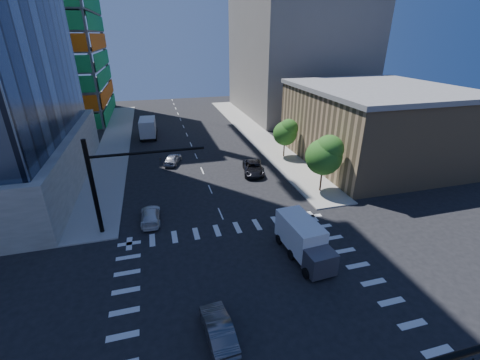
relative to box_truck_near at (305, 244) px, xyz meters
name	(u,v)px	position (x,y,z in m)	size (l,w,h in m)	color
ground	(256,296)	(-5.23, -3.09, -1.36)	(160.00, 160.00, 0.00)	black
road_markings	(256,296)	(-5.23, -3.09, -1.36)	(20.00, 20.00, 0.01)	silver
sidewalk_ne	(254,132)	(7.27, 36.91, -1.29)	(5.00, 60.00, 0.15)	#9B9893
sidewalk_nw	(115,143)	(-17.73, 36.91, -1.29)	(5.00, 60.00, 0.15)	#9B9893
commercial_building	(375,124)	(19.77, 18.91, 3.95)	(20.50, 22.50, 10.60)	#8E7552
bg_building_ne	(297,49)	(21.77, 51.91, 12.64)	(24.00, 30.00, 28.00)	slate
signal_mast_nw	(110,178)	(-15.23, 8.41, 4.13)	(10.20, 0.40, 9.00)	black
tree_south	(325,154)	(7.40, 10.81, 3.32)	(4.16, 4.16, 6.82)	#382316
tree_north	(286,132)	(7.70, 22.81, 2.62)	(3.54, 3.52, 5.78)	#382316
car_nb_far	(253,168)	(1.24, 18.24, -0.60)	(2.53, 5.49, 1.52)	black
car_sb_near	(151,215)	(-12.26, 9.32, -0.70)	(1.85, 4.54, 1.32)	silver
car_sb_mid	(173,159)	(-8.87, 24.69, -0.63)	(1.73, 4.30, 1.47)	#B0B1B8
car_sb_cross	(218,329)	(-8.50, -5.73, -0.64)	(1.53, 4.38, 1.44)	#4E4E53
box_truck_near	(305,244)	(0.00, 0.00, 0.00)	(2.95, 6.05, 3.08)	black
box_truck_far	(148,128)	(-12.03, 39.51, 0.19)	(3.17, 6.81, 3.51)	black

